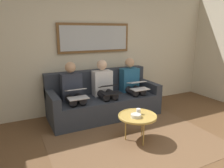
# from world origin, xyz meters

# --- Properties ---
(wall_rear) EXTENTS (6.00, 0.12, 2.60)m
(wall_rear) POSITION_xyz_m (0.00, -2.60, 1.30)
(wall_rear) COLOR beige
(wall_rear) RESTS_ON ground_plane
(area_rug) EXTENTS (2.60, 1.80, 0.01)m
(area_rug) POSITION_xyz_m (0.00, -0.85, 0.00)
(area_rug) COLOR brown
(area_rug) RESTS_ON ground_plane
(couch) EXTENTS (2.20, 0.90, 0.90)m
(couch) POSITION_xyz_m (0.00, -2.12, 0.31)
(couch) COLOR #2D333D
(couch) RESTS_ON ground_plane
(framed_mirror) EXTENTS (1.56, 0.05, 0.60)m
(framed_mirror) POSITION_xyz_m (0.00, -2.51, 1.55)
(framed_mirror) COLOR brown
(coffee_table) EXTENTS (0.60, 0.60, 0.43)m
(coffee_table) POSITION_xyz_m (-0.04, -0.90, 0.41)
(coffee_table) COLOR tan
(coffee_table) RESTS_ON ground_plane
(cup) EXTENTS (0.07, 0.07, 0.09)m
(cup) POSITION_xyz_m (-0.09, -0.94, 0.47)
(cup) COLOR silver
(cup) RESTS_ON coffee_table
(bowl) EXTENTS (0.16, 0.16, 0.05)m
(bowl) POSITION_xyz_m (0.01, -0.85, 0.45)
(bowl) COLOR beige
(bowl) RESTS_ON coffee_table
(person_left) EXTENTS (0.38, 0.58, 1.14)m
(person_left) POSITION_xyz_m (-0.64, -2.05, 0.61)
(person_left) COLOR #235B84
(person_left) RESTS_ON couch
(laptop_white) EXTENTS (0.35, 0.35, 0.15)m
(laptop_white) POSITION_xyz_m (-0.64, -1.80, 0.63)
(laptop_white) COLOR white
(person_middle) EXTENTS (0.38, 0.58, 1.14)m
(person_middle) POSITION_xyz_m (0.00, -2.05, 0.61)
(person_middle) COLOR silver
(person_middle) RESTS_ON couch
(laptop_black) EXTENTS (0.33, 0.35, 0.15)m
(laptop_black) POSITION_xyz_m (0.00, -1.81, 0.62)
(laptop_black) COLOR black
(person_right) EXTENTS (0.38, 0.58, 1.14)m
(person_right) POSITION_xyz_m (0.64, -2.05, 0.61)
(person_right) COLOR #2D3342
(person_right) RESTS_ON couch
(laptop_silver) EXTENTS (0.35, 0.36, 0.15)m
(laptop_silver) POSITION_xyz_m (0.64, -1.81, 0.63)
(laptop_silver) COLOR silver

